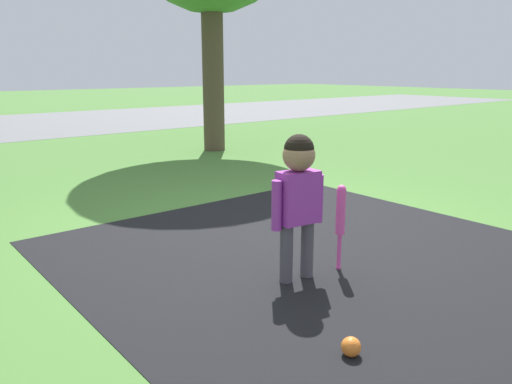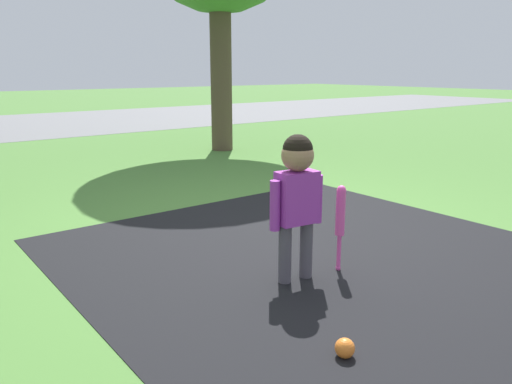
{
  "view_description": "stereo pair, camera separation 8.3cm",
  "coord_description": "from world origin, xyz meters",
  "views": [
    {
      "loc": [
        -2.51,
        -2.96,
        1.28
      ],
      "look_at": [
        -0.47,
        -0.47,
        0.49
      ],
      "focal_mm": 35.0,
      "sensor_mm": 36.0,
      "label": 1
    },
    {
      "loc": [
        -2.44,
        -3.01,
        1.28
      ],
      "look_at": [
        -0.47,
        -0.47,
        0.49
      ],
      "focal_mm": 35.0,
      "sensor_mm": 36.0,
      "label": 2
    }
  ],
  "objects": [
    {
      "name": "sports_ball",
      "position": [
        -0.87,
        -1.66,
        0.05
      ],
      "size": [
        0.09,
        0.09,
        0.09
      ],
      "color": "orange",
      "rests_on": "ground"
    },
    {
      "name": "child",
      "position": [
        -0.47,
        -0.87,
        0.59
      ],
      "size": [
        0.37,
        0.2,
        0.91
      ],
      "rotation": [
        0.0,
        0.0,
        -0.13
      ],
      "color": "#4C4751",
      "rests_on": "ground"
    },
    {
      "name": "ground_plane",
      "position": [
        0.0,
        0.0,
        0.0
      ],
      "size": [
        60.0,
        60.0,
        0.0
      ],
      "primitive_type": "plane",
      "color": "#477533"
    },
    {
      "name": "baseball_bat",
      "position": [
        -0.14,
        -0.93,
        0.37
      ],
      "size": [
        0.06,
        0.06,
        0.57
      ],
      "color": "#E54CA5",
      "rests_on": "ground"
    }
  ]
}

